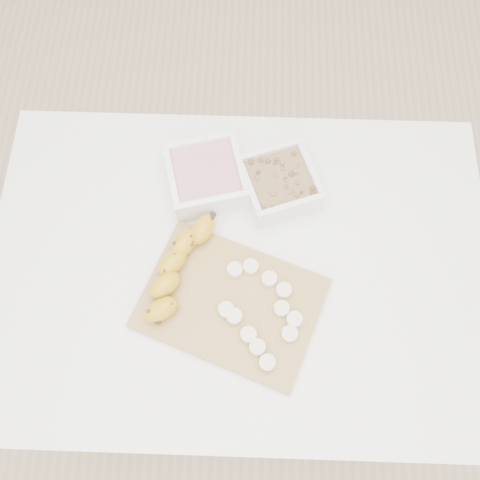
{
  "coord_description": "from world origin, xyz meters",
  "views": [
    {
      "loc": [
        0.01,
        -0.35,
        1.75
      ],
      "look_at": [
        0.0,
        0.03,
        0.81
      ],
      "focal_mm": 40.0,
      "sensor_mm": 36.0,
      "label": 1
    }
  ],
  "objects_px": {
    "table": "(240,280)",
    "bowl_granola": "(279,184)",
    "bowl_yogurt": "(206,177)",
    "banana": "(178,269)",
    "cutting_board": "(231,303)"
  },
  "relations": [
    {
      "from": "table",
      "to": "bowl_yogurt",
      "type": "xyz_separation_m",
      "value": [
        -0.07,
        0.18,
        0.13
      ]
    },
    {
      "from": "table",
      "to": "banana",
      "type": "relative_size",
      "value": 4.32
    },
    {
      "from": "table",
      "to": "banana",
      "type": "height_order",
      "value": "banana"
    },
    {
      "from": "bowl_granola",
      "to": "cutting_board",
      "type": "height_order",
      "value": "bowl_granola"
    },
    {
      "from": "cutting_board",
      "to": "banana",
      "type": "distance_m",
      "value": 0.12
    },
    {
      "from": "bowl_yogurt",
      "to": "table",
      "type": "bearing_deg",
      "value": -67.36
    },
    {
      "from": "table",
      "to": "banana",
      "type": "xyz_separation_m",
      "value": [
        -0.12,
        -0.02,
        0.13
      ]
    },
    {
      "from": "bowl_yogurt",
      "to": "bowl_granola",
      "type": "bearing_deg",
      "value": -3.6
    },
    {
      "from": "table",
      "to": "bowl_granola",
      "type": "height_order",
      "value": "bowl_granola"
    },
    {
      "from": "table",
      "to": "banana",
      "type": "bearing_deg",
      "value": -168.71
    },
    {
      "from": "table",
      "to": "bowl_granola",
      "type": "xyz_separation_m",
      "value": [
        0.08,
        0.17,
        0.13
      ]
    },
    {
      "from": "bowl_yogurt",
      "to": "bowl_granola",
      "type": "height_order",
      "value": "bowl_yogurt"
    },
    {
      "from": "table",
      "to": "bowl_yogurt",
      "type": "distance_m",
      "value": 0.23
    },
    {
      "from": "bowl_granola",
      "to": "banana",
      "type": "relative_size",
      "value": 0.78
    },
    {
      "from": "table",
      "to": "bowl_granola",
      "type": "relative_size",
      "value": 5.53
    }
  ]
}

